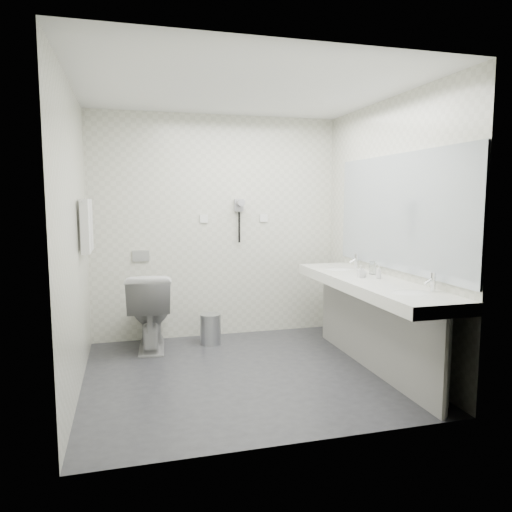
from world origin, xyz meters
name	(u,v)px	position (x,y,z in m)	size (l,w,h in m)	color
floor	(244,373)	(0.00, 0.00, 0.00)	(2.80, 2.80, 0.00)	#2B2B30
ceiling	(243,88)	(0.00, 0.00, 2.50)	(2.80, 2.80, 0.00)	silver
wall_back	(217,227)	(0.00, 1.30, 1.25)	(2.80, 2.80, 0.00)	beige
wall_front	(294,252)	(0.00, -1.30, 1.25)	(2.80, 2.80, 0.00)	beige
wall_left	(74,239)	(-1.40, 0.00, 1.25)	(2.60, 2.60, 0.00)	beige
wall_right	(387,233)	(1.40, 0.00, 1.25)	(2.60, 2.60, 0.00)	beige
vanity_counter	(370,284)	(1.12, -0.20, 0.80)	(0.55, 2.20, 0.10)	white
vanity_panel	(371,330)	(1.15, -0.20, 0.38)	(0.03, 2.15, 0.75)	gray
vanity_post_near	(446,368)	(1.18, -1.24, 0.38)	(0.06, 0.06, 0.75)	silver
vanity_post_far	(328,305)	(1.18, 0.84, 0.38)	(0.06, 0.06, 0.75)	silver
mirror	(398,212)	(1.39, -0.20, 1.45)	(0.02, 2.20, 1.05)	#B2BCC6
basin_near	(411,294)	(1.12, -0.85, 0.83)	(0.40, 0.31, 0.05)	white
basin_far	(339,270)	(1.12, 0.45, 0.83)	(0.40, 0.31, 0.05)	white
faucet_near	(433,282)	(1.32, -0.85, 0.92)	(0.04, 0.04, 0.15)	silver
faucet_far	(357,261)	(1.32, 0.45, 0.92)	(0.04, 0.04, 0.15)	silver
soap_bottle_a	(360,271)	(1.08, -0.11, 0.91)	(0.05, 0.05, 0.11)	silver
soap_bottle_b	(363,273)	(1.12, -0.08, 0.89)	(0.06, 0.06, 0.08)	silver
soap_bottle_c	(379,272)	(1.21, -0.20, 0.91)	(0.05, 0.05, 0.12)	silver
glass_left	(373,268)	(1.29, 0.05, 0.91)	(0.07, 0.07, 0.12)	silver
toilet	(150,310)	(-0.78, 0.99, 0.41)	(0.45, 0.80, 0.81)	white
flush_plate	(141,256)	(-0.85, 1.29, 0.95)	(0.18, 0.02, 0.12)	#B2B5BA
pedal_bin	(211,330)	(-0.14, 0.96, 0.16)	(0.23, 0.23, 0.32)	#B2B5BA
bin_lid	(210,315)	(-0.14, 0.96, 0.32)	(0.23, 0.23, 0.01)	#B2B5BA
towel_rail	(85,201)	(-1.35, 0.55, 1.55)	(0.02, 0.02, 0.62)	silver
towel_near	(86,226)	(-1.34, 0.41, 1.33)	(0.07, 0.24, 0.48)	silver
towel_far	(88,225)	(-1.34, 0.69, 1.33)	(0.07, 0.24, 0.48)	silver
dryer_cradle	(239,205)	(0.25, 1.27, 1.50)	(0.10, 0.04, 0.14)	#949499
dryer_barrel	(240,203)	(0.25, 1.20, 1.53)	(0.08, 0.08, 0.14)	#949499
dryer_cord	(239,227)	(0.25, 1.26, 1.25)	(0.02, 0.02, 0.35)	black
switch_plate_a	(204,219)	(-0.15, 1.29, 1.35)	(0.09, 0.02, 0.09)	white
switch_plate_b	(264,218)	(0.55, 1.29, 1.35)	(0.09, 0.02, 0.09)	white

